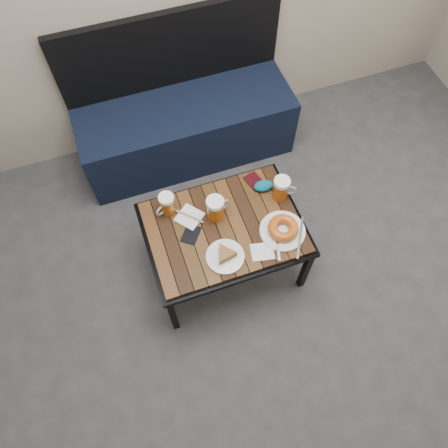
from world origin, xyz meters
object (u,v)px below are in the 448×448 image
object	(u,v)px
bench	(185,123)
knit_pouch	(263,186)
plate_bagel	(283,229)
beer_mug_right	(281,188)
plate_pie	(225,255)
beer_mug_centre	(216,208)
passport_navy	(191,234)
passport_burgundy	(254,181)
cafe_table	(224,231)
beer_mug_left	(167,204)

from	to	relation	value
bench	knit_pouch	size ratio (longest dim) A/B	12.90
bench	plate_bagel	world-z (taller)	bench
beer_mug_right	plate_pie	size ratio (longest dim) A/B	0.72
beer_mug_centre	plate_bagel	bearing A→B (deg)	-53.15
plate_pie	passport_navy	world-z (taller)	plate_pie
plate_bagel	passport_burgundy	size ratio (longest dim) A/B	2.66
bench	cafe_table	distance (m)	0.96
cafe_table	beer_mug_left	size ratio (longest dim) A/B	6.38
passport_navy	knit_pouch	distance (m)	0.49
beer_mug_right	knit_pouch	distance (m)	0.11
beer_mug_centre	passport_navy	world-z (taller)	beer_mug_centre
beer_mug_centre	plate_bagel	distance (m)	0.37
beer_mug_left	bench	bearing A→B (deg)	-139.65
beer_mug_right	plate_pie	world-z (taller)	beer_mug_right
plate_pie	plate_bagel	xyz separation A→B (m)	(0.33, 0.04, 0.01)
plate_pie	cafe_table	bearing A→B (deg)	72.57
cafe_table	beer_mug_left	bearing A→B (deg)	142.45
plate_bagel	passport_navy	distance (m)	0.48
bench	knit_pouch	distance (m)	0.85
bench	beer_mug_centre	bearing A→B (deg)	-94.89
beer_mug_centre	plate_bagel	size ratio (longest dim) A/B	0.50
bench	beer_mug_centre	size ratio (longest dim) A/B	9.33
bench	knit_pouch	bearing A→B (deg)	-73.64
bench	beer_mug_centre	distance (m)	0.91
bench	beer_mug_left	size ratio (longest dim) A/B	10.63
passport_navy	beer_mug_right	bearing A→B (deg)	45.12
cafe_table	passport_navy	bearing A→B (deg)	175.97
beer_mug_left	plate_bagel	xyz separation A→B (m)	(0.53, -0.32, -0.04)
beer_mug_right	plate_bagel	distance (m)	0.23
cafe_table	passport_burgundy	bearing A→B (deg)	40.29
bench	beer_mug_left	xyz separation A→B (m)	(-0.31, -0.75, 0.27)
plate_pie	beer_mug_right	bearing A→B (deg)	31.61
beer_mug_centre	knit_pouch	distance (m)	0.32
beer_mug_left	beer_mug_right	bearing A→B (deg)	142.22
beer_mug_left	beer_mug_centre	size ratio (longest dim) A/B	0.88
plate_pie	passport_burgundy	size ratio (longest dim) A/B	1.74
cafe_table	bench	bearing A→B (deg)	86.63
bench	passport_burgundy	xyz separation A→B (m)	(0.20, -0.73, 0.20)
passport_navy	knit_pouch	xyz separation A→B (m)	(0.47, 0.15, 0.02)
passport_burgundy	cafe_table	bearing A→B (deg)	-155.61
beer_mug_right	passport_burgundy	world-z (taller)	beer_mug_right
passport_burgundy	bench	bearing A→B (deg)	89.59
beer_mug_right	knit_pouch	bearing A→B (deg)	156.39
beer_mug_centre	passport_navy	size ratio (longest dim) A/B	1.34
bench	passport_navy	distance (m)	0.98
plate_bagel	passport_navy	world-z (taller)	plate_bagel
cafe_table	beer_mug_centre	world-z (taller)	beer_mug_centre
beer_mug_centre	plate_bagel	world-z (taller)	beer_mug_centre
plate_pie	passport_navy	distance (m)	0.22
cafe_table	plate_pie	bearing A→B (deg)	-107.43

